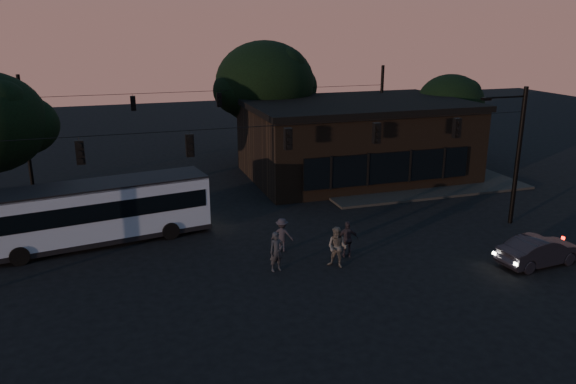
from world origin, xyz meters
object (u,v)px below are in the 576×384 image
object	(u,v)px
pedestrian_a	(276,252)
car	(540,251)
bus	(98,210)
pedestrian_b	(337,247)
building	(356,139)
pedestrian_d	(282,235)
pedestrian_c	(348,239)

from	to	relation	value
pedestrian_a	car	bearing A→B (deg)	-26.08
car	pedestrian_a	xyz separation A→B (m)	(-11.66, 3.11, 0.23)
bus	pedestrian_b	world-z (taller)	bus
building	pedestrian_d	distance (m)	15.17
pedestrian_b	pedestrian_a	bearing A→B (deg)	-146.46
bus	pedestrian_c	bearing A→B (deg)	-36.03
bus	car	size ratio (longest dim) A/B	2.74
pedestrian_d	pedestrian_a	bearing A→B (deg)	91.12
pedestrian_a	pedestrian_d	bearing A→B (deg)	55.02
pedestrian_a	pedestrian_d	xyz separation A→B (m)	(0.92, 2.09, -0.08)
pedestrian_a	pedestrian_b	bearing A→B (deg)	-20.98
car	pedestrian_c	world-z (taller)	pedestrian_c
pedestrian_b	building	bearing A→B (deg)	105.99
pedestrian_a	pedestrian_c	size ratio (longest dim) A/B	1.02
bus	pedestrian_b	size ratio (longest dim) A/B	5.89
pedestrian_b	pedestrian_c	size ratio (longest dim) A/B	1.07
building	pedestrian_a	xyz separation A→B (m)	(-10.19, -13.95, -1.80)
building	car	size ratio (longest dim) A/B	3.76
pedestrian_b	car	bearing A→B (deg)	26.93
bus	pedestrian_b	xyz separation A→B (m)	(10.17, -6.49, -0.78)
bus	pedestrian_d	distance (m)	9.30
building	bus	xyz separation A→B (m)	(-17.64, -7.94, -0.98)
pedestrian_d	car	bearing A→B (deg)	179.11
building	pedestrian_a	world-z (taller)	building
pedestrian_c	pedestrian_b	bearing A→B (deg)	55.84
building	pedestrian_d	world-z (taller)	building
building	pedestrian_c	size ratio (longest dim) A/B	8.68
bus	pedestrian_d	world-z (taller)	bus
building	pedestrian_b	size ratio (longest dim) A/B	8.09
building	bus	size ratio (longest dim) A/B	1.37
building	pedestrian_c	world-z (taller)	building
pedestrian_a	pedestrian_c	xyz separation A→B (m)	(3.64, 0.45, -0.02)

